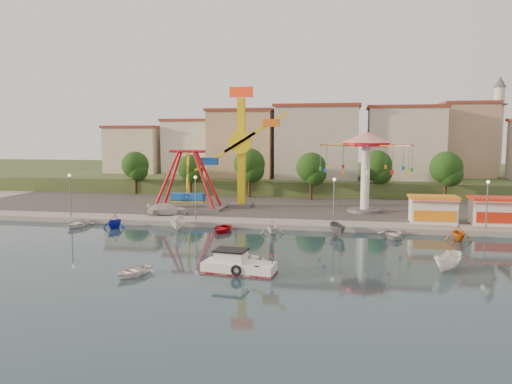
% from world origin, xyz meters
% --- Properties ---
extents(ground, '(200.00, 200.00, 0.00)m').
position_xyz_m(ground, '(0.00, 0.00, 0.00)').
color(ground, '#122833').
rests_on(ground, ground).
extents(quay_deck, '(200.00, 100.00, 0.60)m').
position_xyz_m(quay_deck, '(0.00, 62.00, 0.30)').
color(quay_deck, '#9E998E').
rests_on(quay_deck, ground).
extents(asphalt_pad, '(90.00, 28.00, 0.01)m').
position_xyz_m(asphalt_pad, '(0.00, 30.00, 0.60)').
color(asphalt_pad, '#4C4944').
rests_on(asphalt_pad, quay_deck).
extents(hill_terrace, '(200.00, 60.00, 3.00)m').
position_xyz_m(hill_terrace, '(0.00, 67.00, 1.50)').
color(hill_terrace, '#384C26').
rests_on(hill_terrace, ground).
extents(pirate_ship_ride, '(10.00, 5.00, 8.00)m').
position_xyz_m(pirate_ship_ride, '(-11.86, 22.00, 4.39)').
color(pirate_ship_ride, '#59595E').
rests_on(pirate_ship_ride, quay_deck).
extents(kamikaze_tower, '(8.72, 3.10, 16.50)m').
position_xyz_m(kamikaze_tower, '(-4.55, 24.59, 8.36)').
color(kamikaze_tower, '#59595E').
rests_on(kamikaze_tower, quay_deck).
extents(wave_swinger, '(11.60, 11.60, 10.40)m').
position_xyz_m(wave_swinger, '(11.74, 23.24, 8.20)').
color(wave_swinger, '#59595E').
rests_on(wave_swinger, quay_deck).
extents(booth_left, '(5.40, 3.78, 3.08)m').
position_xyz_m(booth_left, '(19.14, 16.49, 2.16)').
color(booth_left, white).
rests_on(booth_left, quay_deck).
extents(booth_mid, '(5.40, 3.78, 3.08)m').
position_xyz_m(booth_mid, '(25.78, 16.49, 2.16)').
color(booth_mid, white).
rests_on(booth_mid, quay_deck).
extents(lamp_post_0, '(0.14, 0.14, 5.00)m').
position_xyz_m(lamp_post_0, '(-24.00, 13.00, 3.10)').
color(lamp_post_0, '#59595E').
rests_on(lamp_post_0, quay_deck).
extents(lamp_post_1, '(0.14, 0.14, 5.00)m').
position_xyz_m(lamp_post_1, '(-8.00, 13.00, 3.10)').
color(lamp_post_1, '#59595E').
rests_on(lamp_post_1, quay_deck).
extents(lamp_post_2, '(0.14, 0.14, 5.00)m').
position_xyz_m(lamp_post_2, '(8.00, 13.00, 3.10)').
color(lamp_post_2, '#59595E').
rests_on(lamp_post_2, quay_deck).
extents(lamp_post_3, '(0.14, 0.14, 5.00)m').
position_xyz_m(lamp_post_3, '(24.00, 13.00, 3.10)').
color(lamp_post_3, '#59595E').
rests_on(lamp_post_3, quay_deck).
extents(tree_0, '(4.60, 4.60, 7.19)m').
position_xyz_m(tree_0, '(-26.00, 36.98, 5.47)').
color(tree_0, '#382314').
rests_on(tree_0, quay_deck).
extents(tree_1, '(4.35, 4.35, 6.80)m').
position_xyz_m(tree_1, '(-16.00, 36.24, 5.20)').
color(tree_1, '#382314').
rests_on(tree_1, quay_deck).
extents(tree_2, '(5.02, 5.02, 7.85)m').
position_xyz_m(tree_2, '(-6.00, 35.81, 5.92)').
color(tree_2, '#382314').
rests_on(tree_2, quay_deck).
extents(tree_3, '(4.68, 4.68, 7.32)m').
position_xyz_m(tree_3, '(4.00, 34.36, 5.55)').
color(tree_3, '#382314').
rests_on(tree_3, quay_deck).
extents(tree_4, '(4.86, 4.86, 7.60)m').
position_xyz_m(tree_4, '(14.00, 37.35, 5.75)').
color(tree_4, '#382314').
rests_on(tree_4, quay_deck).
extents(tree_5, '(4.83, 4.83, 7.54)m').
position_xyz_m(tree_5, '(24.00, 35.54, 5.71)').
color(tree_5, '#382314').
rests_on(tree_5, quay_deck).
extents(building_0, '(9.26, 9.53, 11.87)m').
position_xyz_m(building_0, '(-33.37, 46.06, 8.93)').
color(building_0, beige).
rests_on(building_0, hill_terrace).
extents(building_1, '(12.33, 9.01, 8.63)m').
position_xyz_m(building_1, '(-21.33, 51.38, 7.32)').
color(building_1, silver).
rests_on(building_1, hill_terrace).
extents(building_2, '(11.95, 9.28, 11.23)m').
position_xyz_m(building_2, '(-8.19, 51.96, 8.62)').
color(building_2, tan).
rests_on(building_2, hill_terrace).
extents(building_3, '(12.59, 10.50, 9.20)m').
position_xyz_m(building_3, '(5.60, 48.80, 7.60)').
color(building_3, beige).
rests_on(building_3, hill_terrace).
extents(building_4, '(10.75, 9.23, 9.24)m').
position_xyz_m(building_4, '(19.07, 52.20, 7.62)').
color(building_4, beige).
rests_on(building_4, hill_terrace).
extents(building_5, '(12.77, 10.96, 11.21)m').
position_xyz_m(building_5, '(32.37, 50.33, 8.61)').
color(building_5, tan).
rests_on(building_5, hill_terrace).
extents(minaret, '(2.80, 2.80, 18.00)m').
position_xyz_m(minaret, '(36.00, 54.00, 12.55)').
color(minaret, silver).
rests_on(minaret, hill_terrace).
extents(cabin_motorboat, '(5.82, 2.74, 1.98)m').
position_xyz_m(cabin_motorboat, '(1.11, -5.88, 0.53)').
color(cabin_motorboat, white).
rests_on(cabin_motorboat, ground).
extents(rowboat_a, '(4.69, 4.75, 0.81)m').
position_xyz_m(rowboat_a, '(1.89, -3.39, 0.40)').
color(rowboat_a, silver).
rests_on(rowboat_a, ground).
extents(rowboat_b, '(3.38, 3.99, 0.70)m').
position_xyz_m(rowboat_b, '(-6.55, -7.98, 0.35)').
color(rowboat_b, white).
rests_on(rowboat_b, ground).
extents(skiff, '(3.27, 4.01, 1.48)m').
position_xyz_m(skiff, '(17.26, -2.47, 0.74)').
color(skiff, white).
rests_on(skiff, ground).
extents(van, '(5.31, 3.24, 1.44)m').
position_xyz_m(van, '(-12.75, 16.41, 1.32)').
color(van, silver).
rests_on(van, quay_deck).
extents(moored_boat_0, '(2.90, 4.04, 0.83)m').
position_xyz_m(moored_boat_0, '(-21.32, 9.80, 0.42)').
color(moored_boat_0, silver).
rests_on(moored_boat_0, ground).
extents(moored_boat_1, '(2.68, 3.09, 1.60)m').
position_xyz_m(moored_boat_1, '(-16.71, 9.80, 0.80)').
color(moored_boat_1, '#1520B9').
rests_on(moored_boat_1, ground).
extents(moored_boat_2, '(2.36, 4.33, 1.58)m').
position_xyz_m(moored_boat_2, '(-9.08, 9.80, 0.79)').
color(moored_boat_2, silver).
rests_on(moored_boat_2, ground).
extents(moored_boat_3, '(2.95, 3.95, 0.78)m').
position_xyz_m(moored_boat_3, '(-4.03, 9.80, 0.39)').
color(moored_boat_3, red).
rests_on(moored_boat_3, ground).
extents(moored_boat_4, '(2.88, 3.21, 1.51)m').
position_xyz_m(moored_boat_4, '(1.52, 9.80, 0.76)').
color(moored_boat_4, silver).
rests_on(moored_boat_4, ground).
extents(moored_boat_5, '(2.23, 3.83, 1.39)m').
position_xyz_m(moored_boat_5, '(8.53, 9.80, 0.70)').
color(moored_boat_5, '#5E5D63').
rests_on(moored_boat_5, ground).
extents(moored_boat_6, '(3.12, 4.23, 0.84)m').
position_xyz_m(moored_boat_6, '(14.20, 9.80, 0.42)').
color(moored_boat_6, beige).
rests_on(moored_boat_6, ground).
extents(moored_boat_7, '(2.73, 3.11, 1.57)m').
position_xyz_m(moored_boat_7, '(20.59, 9.80, 0.78)').
color(moored_boat_7, orange).
rests_on(moored_boat_7, ground).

